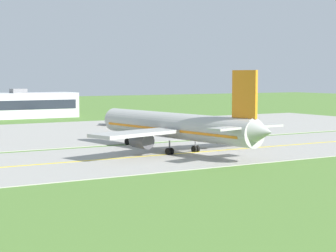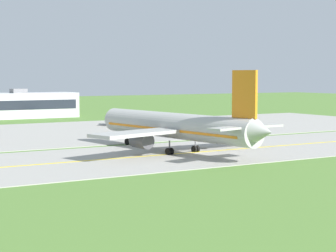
% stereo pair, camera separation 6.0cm
% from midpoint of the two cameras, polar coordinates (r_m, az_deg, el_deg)
% --- Properties ---
extents(ground_plane, '(500.00, 500.00, 0.00)m').
position_cam_midpoint_polar(ground_plane, '(93.43, 2.78, -2.55)').
color(ground_plane, '#517A33').
extents(taxiway_strip, '(240.00, 28.00, 0.10)m').
position_cam_midpoint_polar(taxiway_strip, '(93.42, 2.78, -2.52)').
color(taxiway_strip, '#9E9B93').
rests_on(taxiway_strip, ground).
extents(apron_pad, '(140.00, 52.00, 0.10)m').
position_cam_midpoint_polar(apron_pad, '(134.57, -3.51, -0.28)').
color(apron_pad, '#9E9B93').
rests_on(apron_pad, ground).
extents(taxiway_centreline, '(220.00, 0.60, 0.01)m').
position_cam_midpoint_polar(taxiway_centreline, '(93.41, 2.78, -2.49)').
color(taxiway_centreline, yellow).
rests_on(taxiway_centreline, taxiway_strip).
extents(airplane_lead, '(32.21, 39.62, 12.70)m').
position_cam_midpoint_polar(airplane_lead, '(92.91, 0.80, -0.03)').
color(airplane_lead, '#ADADA8').
rests_on(airplane_lead, ground).
extents(service_truck_fuel, '(4.29, 6.32, 2.65)m').
position_cam_midpoint_polar(service_truck_fuel, '(144.34, -5.48, 0.64)').
color(service_truck_fuel, orange).
rests_on(service_truck_fuel, ground).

